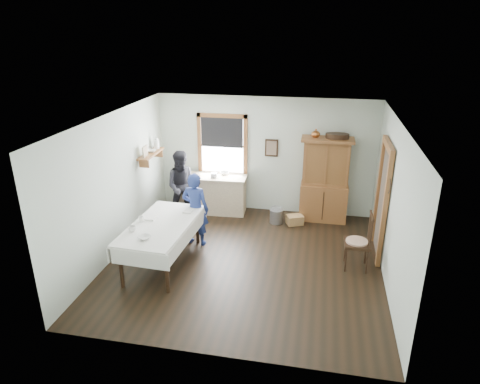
# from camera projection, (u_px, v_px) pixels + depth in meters

# --- Properties ---
(room) EXTENTS (5.01, 5.01, 2.70)m
(room) POSITION_uv_depth(u_px,v_px,m) (245.00, 195.00, 7.58)
(room) COLOR black
(room) RESTS_ON ground
(window) EXTENTS (1.18, 0.07, 1.48)m
(window) POSITION_uv_depth(u_px,v_px,m) (222.00, 142.00, 9.90)
(window) COLOR white
(window) RESTS_ON room
(doorway) EXTENTS (0.09, 1.14, 2.22)m
(doorway) POSITION_uv_depth(u_px,v_px,m) (383.00, 197.00, 7.98)
(doorway) COLOR #4E4338
(doorway) RESTS_ON room
(wall_shelf) EXTENTS (0.24, 1.00, 0.44)m
(wall_shelf) POSITION_uv_depth(u_px,v_px,m) (152.00, 152.00, 9.33)
(wall_shelf) COLOR brown
(wall_shelf) RESTS_ON room
(framed_picture) EXTENTS (0.30, 0.04, 0.40)m
(framed_picture) POSITION_uv_depth(u_px,v_px,m) (271.00, 148.00, 9.72)
(framed_picture) COLOR black
(framed_picture) RESTS_ON room
(rug_beater) EXTENTS (0.01, 0.27, 0.27)m
(rug_beater) POSITION_uv_depth(u_px,v_px,m) (390.00, 179.00, 7.28)
(rug_beater) COLOR black
(rug_beater) RESTS_ON room
(work_counter) EXTENTS (1.59, 0.67, 0.90)m
(work_counter) POSITION_uv_depth(u_px,v_px,m) (213.00, 194.00, 10.07)
(work_counter) COLOR #C6AF89
(work_counter) RESTS_ON room
(china_hutch) EXTENTS (1.12, 0.53, 1.90)m
(china_hutch) POSITION_uv_depth(u_px,v_px,m) (325.00, 180.00, 9.48)
(china_hutch) COLOR brown
(china_hutch) RESTS_ON room
(dining_table) EXTENTS (1.17, 2.08, 0.81)m
(dining_table) POSITION_uv_depth(u_px,v_px,m) (163.00, 244.00, 7.88)
(dining_table) COLOR white
(dining_table) RESTS_ON room
(spindle_chair) EXTENTS (0.52, 0.52, 1.09)m
(spindle_chair) POSITION_uv_depth(u_px,v_px,m) (358.00, 241.00, 7.69)
(spindle_chair) COLOR black
(spindle_chair) RESTS_ON room
(pail) EXTENTS (0.32, 0.32, 0.32)m
(pail) POSITION_uv_depth(u_px,v_px,m) (276.00, 216.00, 9.60)
(pail) COLOR gray
(pail) RESTS_ON room
(wicker_basket) EXTENTS (0.43, 0.37, 0.21)m
(wicker_basket) POSITION_uv_depth(u_px,v_px,m) (295.00, 220.00, 9.54)
(wicker_basket) COLOR #B48051
(wicker_basket) RESTS_ON room
(woman_blue) EXTENTS (0.55, 0.39, 1.40)m
(woman_blue) POSITION_uv_depth(u_px,v_px,m) (196.00, 212.00, 8.50)
(woman_blue) COLOR navy
(woman_blue) RESTS_ON room
(figure_dark) EXTENTS (0.86, 0.75, 1.49)m
(figure_dark) POSITION_uv_depth(u_px,v_px,m) (183.00, 189.00, 9.56)
(figure_dark) COLOR black
(figure_dark) RESTS_ON room
(table_cup_a) EXTENTS (0.15, 0.15, 0.10)m
(table_cup_a) POSITION_uv_depth(u_px,v_px,m) (132.00, 229.00, 7.44)
(table_cup_a) COLOR white
(table_cup_a) RESTS_ON dining_table
(table_cup_b) EXTENTS (0.11, 0.11, 0.10)m
(table_cup_b) POSITION_uv_depth(u_px,v_px,m) (141.00, 219.00, 7.80)
(table_cup_b) COLOR white
(table_cup_b) RESTS_ON dining_table
(table_bowl) EXTENTS (0.30, 0.30, 0.06)m
(table_bowl) POSITION_uv_depth(u_px,v_px,m) (144.00, 237.00, 7.18)
(table_bowl) COLOR white
(table_bowl) RESTS_ON dining_table
(counter_book) EXTENTS (0.22, 0.25, 0.02)m
(counter_book) POSITION_uv_depth(u_px,v_px,m) (192.00, 175.00, 9.95)
(counter_book) COLOR #755F4E
(counter_book) RESTS_ON work_counter
(counter_bowl) EXTENTS (0.22, 0.22, 0.06)m
(counter_bowl) POSITION_uv_depth(u_px,v_px,m) (225.00, 173.00, 10.00)
(counter_bowl) COLOR white
(counter_bowl) RESTS_ON work_counter
(shelf_bowl) EXTENTS (0.22, 0.22, 0.05)m
(shelf_bowl) POSITION_uv_depth(u_px,v_px,m) (152.00, 151.00, 9.33)
(shelf_bowl) COLOR white
(shelf_bowl) RESTS_ON wall_shelf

